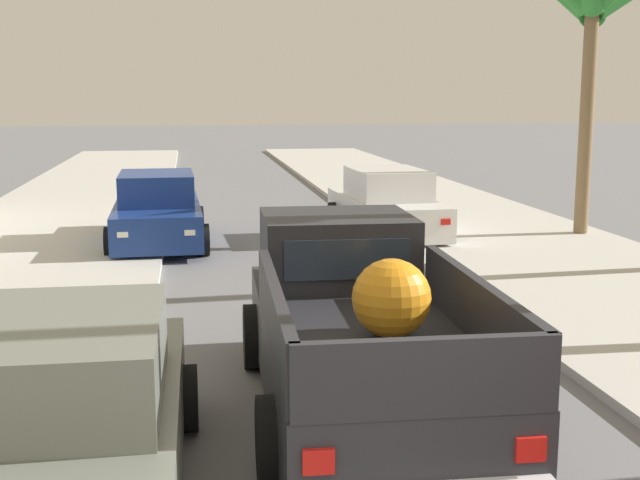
{
  "coord_description": "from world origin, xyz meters",
  "views": [
    {
      "loc": [
        -1.84,
        -3.11,
        3.19
      ],
      "look_at": [
        -0.08,
        7.72,
        1.2
      ],
      "focal_mm": 45.52,
      "sensor_mm": 36.0,
      "label": 1
    }
  ],
  "objects": [
    {
      "name": "pickup_truck",
      "position": [
        -0.18,
        4.7,
        0.79
      ],
      "size": [
        2.34,
        5.27,
        1.8
      ],
      "color": "#28282D",
      "rests_on": "ground"
    },
    {
      "name": "car_right_mid",
      "position": [
        -2.84,
        3.03,
        0.71
      ],
      "size": [
        2.06,
        4.28,
        1.54
      ],
      "color": "slate",
      "rests_on": "ground"
    },
    {
      "name": "car_right_near",
      "position": [
        -2.52,
        14.21,
        0.71
      ],
      "size": [
        2.1,
        4.29,
        1.54
      ],
      "color": "navy",
      "rests_on": "ground"
    },
    {
      "name": "palm_tree_right_back",
      "position": [
        6.85,
        13.7,
        5.05
      ],
      "size": [
        3.5,
        3.54,
        6.04
      ],
      "color": "brown",
      "rests_on": "ground"
    },
    {
      "name": "sidewalk_left",
      "position": [
        -4.9,
        12.0,
        0.06
      ],
      "size": [
        5.03,
        60.0,
        0.12
      ],
      "primitive_type": "cube",
      "color": "beige",
      "rests_on": "ground"
    },
    {
      "name": "sidewalk_right",
      "position": [
        4.9,
        12.0,
        0.06
      ],
      "size": [
        5.03,
        60.0,
        0.12
      ],
      "primitive_type": "cube",
      "color": "beige",
      "rests_on": "ground"
    },
    {
      "name": "car_left_mid",
      "position": [
        2.51,
        14.41,
        0.71
      ],
      "size": [
        2.16,
        4.32,
        1.54
      ],
      "color": "silver",
      "rests_on": "ground"
    },
    {
      "name": "curb_left",
      "position": [
        -3.78,
        12.0,
        0.05
      ],
      "size": [
        0.16,
        60.0,
        0.1
      ],
      "primitive_type": "cube",
      "color": "silver",
      "rests_on": "ground"
    },
    {
      "name": "curb_right",
      "position": [
        3.78,
        12.0,
        0.05
      ],
      "size": [
        0.16,
        60.0,
        0.1
      ],
      "primitive_type": "cube",
      "color": "silver",
      "rests_on": "ground"
    }
  ]
}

